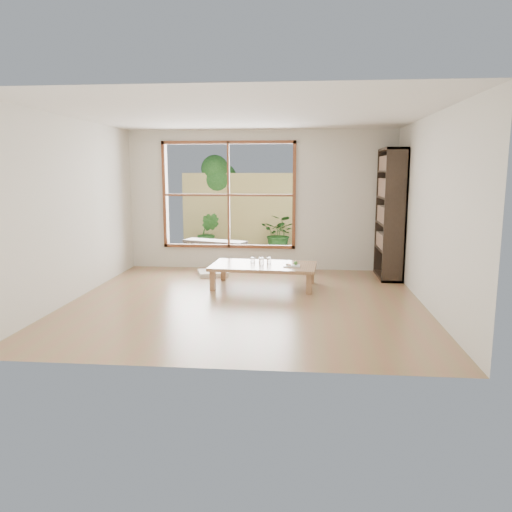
{
  "coord_description": "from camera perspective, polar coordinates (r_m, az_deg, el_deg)",
  "views": [
    {
      "loc": [
        0.8,
        -6.92,
        1.85
      ],
      "look_at": [
        0.09,
        0.65,
        0.55
      ],
      "focal_mm": 35.0,
      "sensor_mm": 36.0,
      "label": 1
    }
  ],
  "objects": [
    {
      "name": "deck",
      "position": [
        10.73,
        -2.18,
        -0.22
      ],
      "size": [
        2.8,
        2.0,
        0.05
      ],
      "primitive_type": "cube",
      "color": "#332D25",
      "rests_on": "ground"
    },
    {
      "name": "glass_tall",
      "position": [
        7.9,
        0.63,
        -0.67
      ],
      "size": [
        0.07,
        0.07,
        0.13
      ],
      "primitive_type": "cylinder",
      "color": "silver",
      "rests_on": "low_table"
    },
    {
      "name": "bookshelf",
      "position": [
        8.95,
        15.08,
        4.66
      ],
      "size": [
        0.36,
        1.0,
        2.23
      ],
      "primitive_type": "cube",
      "color": "#2F231A",
      "rests_on": "ground"
    },
    {
      "name": "low_table",
      "position": [
        8.03,
        0.89,
        -1.28
      ],
      "size": [
        1.72,
        1.04,
        0.36
      ],
      "rotation": [
        0.0,
        0.0,
        -0.06
      ],
      "color": "#A0754D",
      "rests_on": "ground"
    },
    {
      "name": "ground",
      "position": [
        7.21,
        -1.16,
        -5.17
      ],
      "size": [
        5.0,
        5.0,
        0.0
      ],
      "primitive_type": "plane",
      "color": "olive",
      "rests_on": "ground"
    },
    {
      "name": "glass_short",
      "position": [
        8.18,
        0.54,
        -0.47
      ],
      "size": [
        0.06,
        0.06,
        0.08
      ],
      "primitive_type": "cylinder",
      "color": "silver",
      "rests_on": "low_table"
    },
    {
      "name": "floor_cushion",
      "position": [
        9.02,
        -4.96,
        -1.94
      ],
      "size": [
        0.63,
        0.63,
        0.07
      ],
      "primitive_type": "cube",
      "rotation": [
        0.0,
        0.0,
        0.3
      ],
      "color": "silver",
      "rests_on": "ground"
    },
    {
      "name": "bamboo_fence",
      "position": [
        11.6,
        -1.56,
        5.01
      ],
      "size": [
        2.8,
        0.06,
        1.8
      ],
      "primitive_type": "cube",
      "color": "tan",
      "rests_on": "ground"
    },
    {
      "name": "food_tray",
      "position": [
        7.88,
        4.17,
        -1.04
      ],
      "size": [
        0.26,
        0.19,
        0.08
      ],
      "rotation": [
        0.0,
        0.0,
        0.03
      ],
      "color": "white",
      "rests_on": "low_table"
    },
    {
      "name": "glass_small",
      "position": [
        8.15,
        -0.38,
        -0.49
      ],
      "size": [
        0.07,
        0.07,
        0.09
      ],
      "primitive_type": "cylinder",
      "color": "silver",
      "rests_on": "low_table"
    },
    {
      "name": "shrub_right",
      "position": [
        11.27,
        2.73,
        2.58
      ],
      "size": [
        0.95,
        0.89,
        0.86
      ],
      "primitive_type": "imported",
      "rotation": [
        0.0,
        0.0,
        -0.34
      ],
      "color": "#306625",
      "rests_on": "deck"
    },
    {
      "name": "garden_tree",
      "position": [
        11.97,
        -4.66,
        8.6
      ],
      "size": [
        1.04,
        0.85,
        2.22
      ],
      "color": "#4C3D2D",
      "rests_on": "ground"
    },
    {
      "name": "glass_mid",
      "position": [
        8.07,
        1.49,
        -0.54
      ],
      "size": [
        0.07,
        0.07,
        0.1
      ],
      "primitive_type": "cylinder",
      "color": "silver",
      "rests_on": "low_table"
    },
    {
      "name": "shrub_left",
      "position": [
        11.26,
        -5.48,
        2.65
      ],
      "size": [
        0.53,
        0.44,
        0.9
      ],
      "primitive_type": "imported",
      "rotation": [
        0.0,
        0.0,
        -0.08
      ],
      "color": "#306625",
      "rests_on": "deck"
    },
    {
      "name": "garden_bench",
      "position": [
        10.29,
        -4.72,
        1.46
      ],
      "size": [
        1.37,
        0.78,
        0.42
      ],
      "rotation": [
        0.0,
        0.0,
        -0.32
      ],
      "color": "#2F231A",
      "rests_on": "deck"
    }
  ]
}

